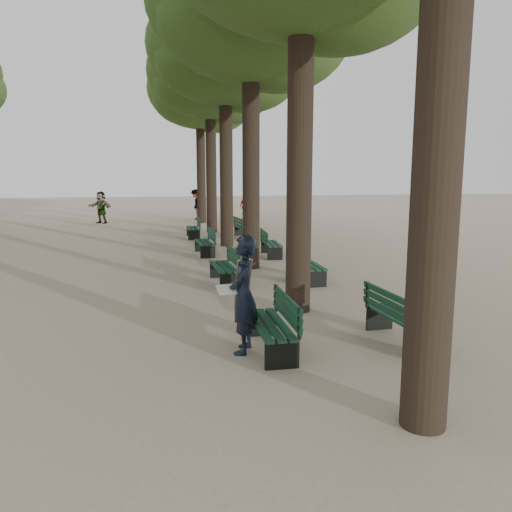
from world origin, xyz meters
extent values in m
plane|color=tan|center=(0.00, 0.00, 0.00)|extent=(120.00, 120.00, 0.00)
cylinder|color=#33261C|center=(1.50, -2.00, 3.75)|extent=(0.52, 0.52, 7.50)
cylinder|color=#33261C|center=(1.50, 3.00, 3.75)|extent=(0.52, 0.52, 7.50)
cylinder|color=#33261C|center=(1.50, 8.00, 3.75)|extent=(0.52, 0.52, 7.50)
ellipsoid|color=#294919|center=(1.50, 8.00, 7.70)|extent=(6.00, 6.00, 4.50)
cylinder|color=#33261C|center=(1.50, 13.00, 3.75)|extent=(0.52, 0.52, 7.50)
ellipsoid|color=#294919|center=(1.50, 13.00, 7.70)|extent=(6.00, 6.00, 4.50)
cylinder|color=#33261C|center=(1.50, 18.00, 3.75)|extent=(0.52, 0.52, 7.50)
ellipsoid|color=#294919|center=(1.50, 18.00, 7.70)|extent=(6.00, 6.00, 4.50)
cylinder|color=#33261C|center=(1.50, 23.00, 3.75)|extent=(0.52, 0.52, 7.50)
ellipsoid|color=#294919|center=(1.50, 23.00, 7.70)|extent=(6.00, 6.00, 4.50)
cube|color=black|center=(0.35, 0.73, 0.23)|extent=(0.56, 1.81, 0.45)
cube|color=#0D3020|center=(0.35, 0.73, 0.45)|extent=(0.58, 1.81, 0.04)
cube|color=#0D3020|center=(0.63, 0.73, 0.72)|extent=(0.08, 1.80, 0.40)
cube|color=black|center=(0.35, 5.97, 0.23)|extent=(0.59, 1.82, 0.45)
cube|color=#0D3020|center=(0.35, 5.97, 0.45)|extent=(0.61, 1.82, 0.04)
cube|color=#0D3020|center=(0.63, 5.98, 0.72)|extent=(0.11, 1.80, 0.40)
cube|color=black|center=(0.35, 10.85, 0.23)|extent=(0.58, 1.82, 0.45)
cube|color=#0D3020|center=(0.35, 10.85, 0.45)|extent=(0.60, 1.82, 0.04)
cube|color=#0D3020|center=(0.63, 10.86, 0.72)|extent=(0.10, 1.80, 0.40)
cube|color=black|center=(0.35, 15.76, 0.23)|extent=(0.57, 1.81, 0.45)
cube|color=#0D3020|center=(0.35, 15.76, 0.45)|extent=(0.59, 1.81, 0.04)
cube|color=#0D3020|center=(0.63, 15.75, 0.72)|extent=(0.09, 1.80, 0.40)
cube|color=black|center=(2.65, 0.64, 0.23)|extent=(0.58, 1.82, 0.45)
cube|color=#0D3020|center=(2.65, 0.64, 0.45)|extent=(0.60, 1.82, 0.04)
cube|color=#0D3020|center=(2.37, 0.63, 0.72)|extent=(0.10, 1.80, 0.40)
cube|color=black|center=(2.65, 5.81, 0.23)|extent=(0.57, 1.81, 0.45)
cube|color=#0D3020|center=(2.65, 5.81, 0.45)|extent=(0.59, 1.81, 0.04)
cube|color=#0D3020|center=(2.37, 5.81, 0.72)|extent=(0.09, 1.80, 0.40)
cube|color=black|center=(2.65, 10.02, 0.23)|extent=(0.67, 1.84, 0.45)
cube|color=#0D3020|center=(2.65, 10.02, 0.45)|extent=(0.69, 1.84, 0.04)
cube|color=#0D3020|center=(2.37, 10.04, 0.72)|extent=(0.19, 1.80, 0.40)
cube|color=black|center=(2.65, 15.39, 0.23)|extent=(0.61, 1.82, 0.45)
cube|color=#0D3020|center=(2.65, 15.39, 0.45)|extent=(0.63, 1.83, 0.04)
cube|color=#0D3020|center=(2.37, 15.38, 0.72)|extent=(0.13, 1.80, 0.40)
imported|color=black|center=(-0.07, 0.79, 0.95)|extent=(0.61, 0.84, 1.90)
cube|color=white|center=(-0.32, 0.79, 1.05)|extent=(0.37, 0.29, 0.12)
imported|color=#262628|center=(-4.35, 23.87, 0.94)|extent=(1.59, 1.39, 1.88)
imported|color=#262628|center=(4.57, 25.50, 0.79)|extent=(0.89, 0.85, 1.57)
imported|color=#262628|center=(1.35, 25.27, 0.96)|extent=(0.41, 1.25, 1.93)
camera|label=1|loc=(-1.47, -6.83, 2.84)|focal=35.00mm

